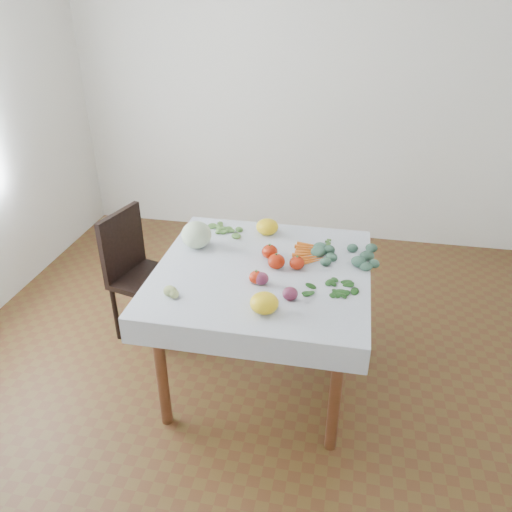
# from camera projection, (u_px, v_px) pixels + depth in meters

# --- Properties ---
(ground) EXTENTS (4.00, 4.00, 0.00)m
(ground) POSITION_uv_depth(u_px,v_px,m) (262.00, 376.00, 3.02)
(ground) COLOR brown
(back_wall) EXTENTS (4.00, 0.04, 2.70)m
(back_wall) POSITION_uv_depth(u_px,v_px,m) (307.00, 84.00, 4.07)
(back_wall) COLOR white
(back_wall) RESTS_ON ground
(table) EXTENTS (1.00, 1.00, 0.75)m
(table) POSITION_uv_depth(u_px,v_px,m) (262.00, 285.00, 2.70)
(table) COLOR brown
(table) RESTS_ON ground
(tablecloth) EXTENTS (1.12, 1.12, 0.01)m
(tablecloth) POSITION_uv_depth(u_px,v_px,m) (262.00, 269.00, 2.65)
(tablecloth) COLOR white
(tablecloth) RESTS_ON table
(chair) EXTENTS (0.47, 0.47, 0.85)m
(chair) POSITION_uv_depth(u_px,v_px,m) (137.00, 267.00, 3.20)
(chair) COLOR black
(chair) RESTS_ON ground
(cabbage) EXTENTS (0.18, 0.18, 0.15)m
(cabbage) POSITION_uv_depth(u_px,v_px,m) (196.00, 235.00, 2.83)
(cabbage) COLOR beige
(cabbage) RESTS_ON tablecloth
(tomato_a) EXTENTS (0.11, 0.11, 0.08)m
(tomato_a) POSITION_uv_depth(u_px,v_px,m) (276.00, 261.00, 2.64)
(tomato_a) COLOR #B1230B
(tomato_a) RESTS_ON tablecloth
(tomato_b) EXTENTS (0.09, 0.09, 0.08)m
(tomato_b) POSITION_uv_depth(u_px,v_px,m) (270.00, 252.00, 2.73)
(tomato_b) COLOR #B1230B
(tomato_b) RESTS_ON tablecloth
(tomato_c) EXTENTS (0.09, 0.09, 0.07)m
(tomato_c) POSITION_uv_depth(u_px,v_px,m) (256.00, 277.00, 2.51)
(tomato_c) COLOR #B1230B
(tomato_c) RESTS_ON tablecloth
(tomato_d) EXTENTS (0.10, 0.10, 0.07)m
(tomato_d) POSITION_uv_depth(u_px,v_px,m) (297.00, 263.00, 2.63)
(tomato_d) COLOR #B1230B
(tomato_d) RESTS_ON tablecloth
(heirloom_back) EXTENTS (0.15, 0.15, 0.09)m
(heirloom_back) POSITION_uv_depth(u_px,v_px,m) (267.00, 227.00, 2.99)
(heirloom_back) COLOR yellow
(heirloom_back) RESTS_ON tablecloth
(heirloom_front) EXTENTS (0.14, 0.14, 0.09)m
(heirloom_front) POSITION_uv_depth(u_px,v_px,m) (264.00, 303.00, 2.29)
(heirloom_front) COLOR yellow
(heirloom_front) RESTS_ON tablecloth
(onion_a) EXTENTS (0.09, 0.09, 0.06)m
(onion_a) POSITION_uv_depth(u_px,v_px,m) (261.00, 278.00, 2.50)
(onion_a) COLOR #54182E
(onion_a) RESTS_ON tablecloth
(onion_b) EXTENTS (0.08, 0.08, 0.06)m
(onion_b) POSITION_uv_depth(u_px,v_px,m) (290.00, 294.00, 2.38)
(onion_b) COLOR #54182E
(onion_b) RESTS_ON tablecloth
(tomatillo_cluster) EXTENTS (0.08, 0.11, 0.04)m
(tomatillo_cluster) POSITION_uv_depth(u_px,v_px,m) (170.00, 296.00, 2.38)
(tomatillo_cluster) COLOR #A6BC6C
(tomatillo_cluster) RESTS_ON tablecloth
(carrot_bunch) EXTENTS (0.18, 0.28, 0.03)m
(carrot_bunch) POSITION_uv_depth(u_px,v_px,m) (311.00, 253.00, 2.77)
(carrot_bunch) COLOR orange
(carrot_bunch) RESTS_ON tablecloth
(kale_bunch) EXTENTS (0.29, 0.29, 0.04)m
(kale_bunch) POSITION_uv_depth(u_px,v_px,m) (347.00, 255.00, 2.74)
(kale_bunch) COLOR #3E654D
(kale_bunch) RESTS_ON tablecloth
(basil_bunch) EXTENTS (0.27, 0.20, 0.01)m
(basil_bunch) POSITION_uv_depth(u_px,v_px,m) (332.00, 289.00, 2.47)
(basil_bunch) COLOR #194716
(basil_bunch) RESTS_ON tablecloth
(dill_bunch) EXTENTS (0.18, 0.17, 0.02)m
(dill_bunch) POSITION_uv_depth(u_px,v_px,m) (223.00, 229.00, 3.04)
(dill_bunch) COLOR #5A813B
(dill_bunch) RESTS_ON tablecloth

